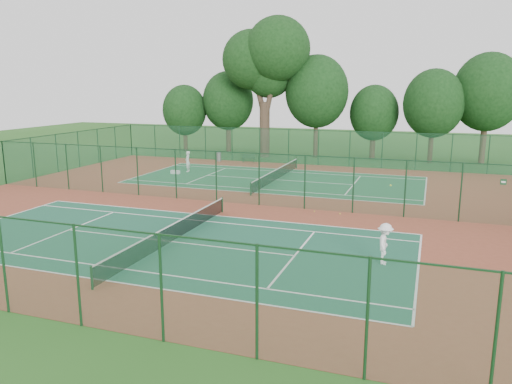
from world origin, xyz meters
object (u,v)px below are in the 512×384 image
player_far (188,161)px  kit_bag (175,172)px  trash_bin (219,157)px  big_tree (266,59)px  player_near (385,244)px  bench (248,158)px

player_far → kit_bag: bearing=-34.7°
trash_bin → kit_bag: trash_bin is taller
big_tree → player_far: bearing=-107.1°
player_near → kit_bag: 26.50m
player_near → trash_bin: player_near is taller
player_near → bench: 30.77m
trash_bin → kit_bag: bearing=-93.9°
player_far → bench: bearing=144.4°
trash_bin → big_tree: size_ratio=0.06×
player_near → big_tree: big_tree is taller
player_near → bench: (-16.10, 26.21, -0.51)m
trash_bin → bench: 3.22m
player_far → big_tree: size_ratio=0.13×
bench → big_tree: bearing=69.7°
player_near → kit_bag: size_ratio=2.23×
bench → trash_bin: bearing=170.5°
player_far → trash_bin: size_ratio=2.08×
trash_bin → kit_bag: 8.43m
player_near → trash_bin: (-19.31, 25.91, -0.48)m
player_near → trash_bin: bearing=35.2°
player_far → trash_bin: 7.08m
player_far → kit_bag: (-0.57, -1.35, -0.80)m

